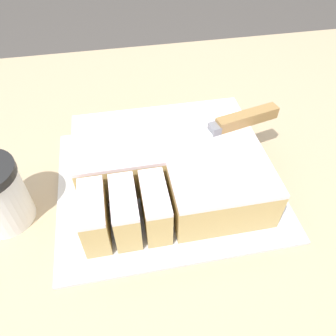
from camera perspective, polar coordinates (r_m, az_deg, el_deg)
name	(u,v)px	position (r m, az deg, el deg)	size (l,w,h in m)	color
ground_plane	(181,334)	(1.44, 2.31, -26.89)	(8.00, 8.00, 0.00)	#4C4742
countertop	(186,284)	(1.01, 3.12, -19.48)	(1.40, 1.10, 0.91)	tan
cake_board	(168,184)	(0.60, 0.00, -2.86)	(0.40, 0.34, 0.01)	silver
cake	(170,166)	(0.58, 0.39, 0.33)	(0.32, 0.25, 0.08)	tan
knife	(235,122)	(0.60, 11.64, 7.85)	(0.28, 0.08, 0.02)	silver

